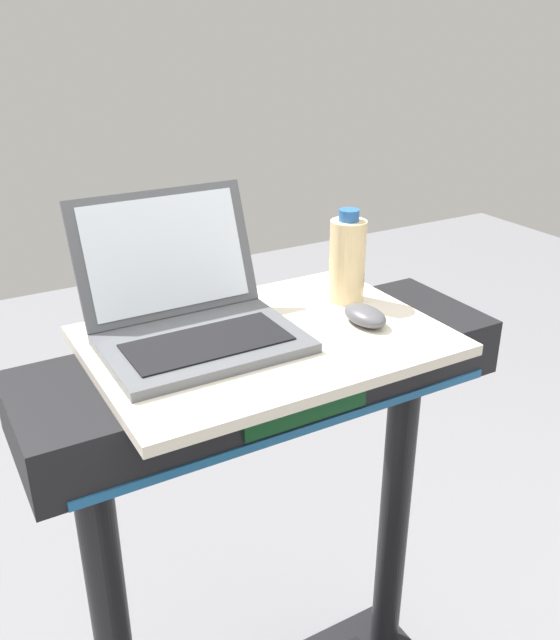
% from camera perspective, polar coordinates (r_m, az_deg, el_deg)
% --- Properties ---
extents(desk_board, '(0.62, 0.45, 0.02)m').
position_cam_1_polar(desk_board, '(1.23, -1.15, -1.71)').
color(desk_board, beige).
rests_on(desk_board, treadmill_base).
extents(laptop, '(0.34, 0.32, 0.24)m').
position_cam_1_polar(laptop, '(1.21, -7.47, 0.64)').
color(laptop, '#515459').
rests_on(laptop, desk_board).
extents(computer_mouse, '(0.06, 0.10, 0.03)m').
position_cam_1_polar(computer_mouse, '(1.28, 7.10, 0.37)').
color(computer_mouse, '#4C4C51').
rests_on(computer_mouse, desk_board).
extents(water_bottle, '(0.07, 0.07, 0.19)m').
position_cam_1_polar(water_bottle, '(1.36, 5.63, 5.05)').
color(water_bottle, beige).
rests_on(water_bottle, desk_board).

